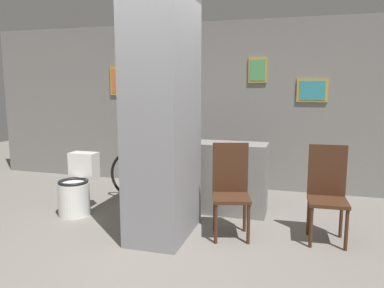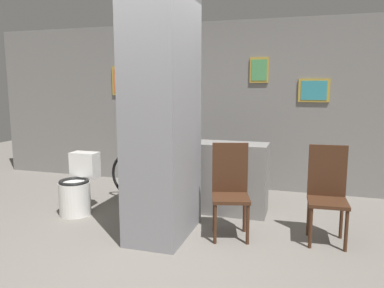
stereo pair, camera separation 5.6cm
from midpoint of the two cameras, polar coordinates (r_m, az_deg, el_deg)
name	(u,v)px [view 2 (the right image)]	position (r m, az deg, el deg)	size (l,w,h in m)	color
ground_plane	(150,252)	(3.84, -5.99, -16.04)	(14.00, 14.00, 0.00)	slate
wall_back	(214,106)	(6.00, 3.70, 5.86)	(8.00, 0.09, 2.60)	gray
pillar_center	(163,116)	(3.97, -4.08, 4.29)	(0.60, 0.97, 2.60)	gray
counter_shelf	(213,177)	(4.87, 3.48, -5.00)	(1.40, 0.44, 0.90)	gray
toilet	(77,189)	(5.01, -16.74, -6.52)	(0.39, 0.55, 0.76)	white
chair_near_pillar	(230,187)	(4.08, 6.25, -6.54)	(0.48, 0.48, 1.00)	#422616
chair_by_doorway	(327,191)	(4.17, 20.28, -6.71)	(0.41, 0.41, 1.00)	#422616
bicycle	(163,176)	(5.27, -4.10, -4.89)	(1.60, 0.42, 0.76)	black
bottle_tall	(187,135)	(4.77, -0.35, 1.38)	(0.09, 0.09, 0.26)	silver
bottle_short	(181,136)	(4.87, -1.41, 1.26)	(0.06, 0.06, 0.19)	#19598C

